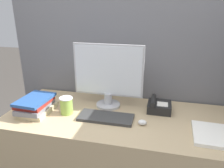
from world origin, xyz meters
TOP-DOWN VIEW (x-y plane):
  - cubicle_panel_rear at (0.00, 0.74)m, footprint 2.04×0.04m
  - desk at (0.00, 0.35)m, footprint 1.64×0.70m
  - monitor at (-0.11, 0.50)m, footprint 0.53×0.19m
  - keyboard at (-0.08, 0.29)m, footprint 0.38×0.16m
  - mouse at (0.18, 0.26)m, footprint 0.06×0.05m
  - coffee_cup at (-0.38, 0.30)m, footprint 0.10×0.10m
  - book_stack at (-0.61, 0.27)m, footprint 0.21×0.31m
  - desk_telephone at (0.28, 0.50)m, footprint 0.17×0.18m
  - paper_pile at (0.62, 0.23)m, footprint 0.25×0.28m

SIDE VIEW (x-z plane):
  - desk at x=0.00m, z-range 0.00..0.75m
  - keyboard at x=-0.08m, z-range 0.75..0.77m
  - paper_pile at x=0.62m, z-range 0.75..0.77m
  - mouse at x=0.18m, z-range 0.75..0.78m
  - desk_telephone at x=0.28m, z-range 0.74..0.84m
  - book_stack at x=-0.61m, z-range 0.75..0.86m
  - coffee_cup at x=-0.38m, z-range 0.75..0.87m
  - cubicle_panel_rear at x=0.00m, z-range 0.00..1.63m
  - monitor at x=-0.11m, z-range 0.75..1.24m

